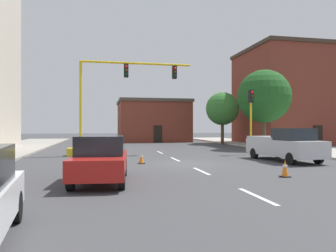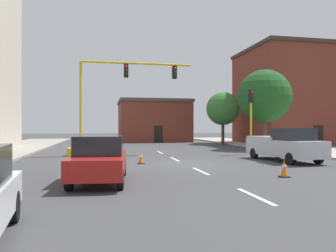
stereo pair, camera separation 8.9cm
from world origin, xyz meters
TOP-DOWN VIEW (x-y plane):
  - ground_plane at (0.00, 0.00)m, footprint 160.00×160.00m
  - sidewalk_right at (12.66, 8.00)m, footprint 6.00×56.00m
  - lane_stripe_seg_1 at (0.00, -8.50)m, footprint 0.16×2.40m
  - lane_stripe_seg_2 at (0.00, -3.00)m, footprint 0.16×2.40m
  - lane_stripe_seg_3 at (0.00, 2.50)m, footprint 0.16×2.40m
  - lane_stripe_seg_4 at (0.00, 8.00)m, footprint 0.16×2.40m
  - building_brick_center at (2.42, 27.47)m, footprint 9.61×9.21m
  - building_row_right at (17.69, 17.66)m, footprint 11.08×10.44m
  - traffic_signal_gantry at (-4.91, 6.33)m, footprint 8.98×1.20m
  - traffic_light_pole_right at (6.28, 4.72)m, footprint 0.32×0.47m
  - tree_right_far at (9.22, 18.08)m, footprint 3.85×3.85m
  - tree_right_mid at (9.82, 9.37)m, footprint 4.81×4.81m
  - pickup_truck_silver at (6.22, 0.14)m, footprint 2.46×5.55m
  - sedan_red_near_left at (-4.59, -5.05)m, footprint 2.26×4.65m
  - traffic_cone_roadside_a at (2.86, -5.37)m, footprint 0.36×0.36m
  - traffic_cone_roadside_b at (-2.39, 0.54)m, footprint 0.36×0.36m

SIDE VIEW (x-z plane):
  - ground_plane at x=0.00m, z-range 0.00..0.00m
  - lane_stripe_seg_1 at x=0.00m, z-range 0.00..0.01m
  - lane_stripe_seg_2 at x=0.00m, z-range 0.00..0.01m
  - lane_stripe_seg_3 at x=0.00m, z-range 0.00..0.01m
  - lane_stripe_seg_4 at x=0.00m, z-range 0.00..0.01m
  - sidewalk_right at x=12.66m, z-range 0.00..0.14m
  - traffic_cone_roadside_b at x=-2.39m, z-range -0.01..0.62m
  - traffic_cone_roadside_a at x=2.86m, z-range -0.01..0.71m
  - sedan_red_near_left at x=-4.59m, z-range 0.02..1.76m
  - pickup_truck_silver at x=6.22m, z-range -0.02..1.97m
  - traffic_signal_gantry at x=-4.91m, z-range -1.18..5.65m
  - building_brick_center at x=2.42m, z-range 0.01..5.72m
  - traffic_light_pole_right at x=6.28m, z-range 1.13..5.93m
  - tree_right_far at x=9.22m, z-range 1.10..7.18m
  - tree_right_mid at x=9.82m, z-range 1.19..8.41m
  - building_row_right at x=17.69m, z-range 0.01..11.33m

